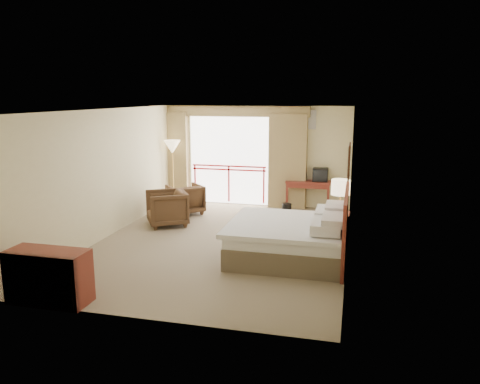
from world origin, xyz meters
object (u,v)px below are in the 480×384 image
(desk, at_px, (309,187))
(armchair_far, at_px, (186,213))
(side_table, at_px, (170,204))
(dresser, at_px, (48,277))
(bed, at_px, (291,238))
(wastebasket, at_px, (287,209))
(nightstand, at_px, (339,227))
(tv, at_px, (320,175))
(floor_lamp, at_px, (172,149))
(table_lamp, at_px, (341,188))
(armchair_near, at_px, (167,225))

(desk, xyz_separation_m, armchair_far, (-3.00, -1.29, -0.59))
(side_table, height_order, dresser, dresser)
(bed, xyz_separation_m, wastebasket, (-0.54, 3.17, -0.23))
(nightstand, height_order, tv, tv)
(nightstand, height_order, floor_lamp, floor_lamp)
(table_lamp, height_order, armchair_near, table_lamp)
(armchair_near, bearing_deg, armchair_far, 147.11)
(wastebasket, xyz_separation_m, armchair_far, (-2.54, -0.49, -0.14))
(armchair_far, height_order, dresser, dresser)
(table_lamp, height_order, floor_lamp, floor_lamp)
(table_lamp, distance_m, side_table, 4.29)
(table_lamp, bearing_deg, armchair_far, 160.34)
(armchair_near, relative_size, floor_lamp, 0.50)
(table_lamp, xyz_separation_m, wastebasket, (-1.36, 1.88, -0.97))
(floor_lamp, xyz_separation_m, dresser, (0.56, -6.27, -1.14))
(wastebasket, relative_size, dresser, 0.24)
(wastebasket, bearing_deg, armchair_near, -147.49)
(armchair_far, xyz_separation_m, dresser, (-0.09, -5.42, 0.40))
(armchair_near, height_order, side_table, side_table)
(bed, bearing_deg, floor_lamp, 136.62)
(armchair_near, xyz_separation_m, side_table, (-0.19, 0.66, 0.34))
(armchair_far, bearing_deg, desk, 160.90)
(desk, relative_size, wastebasket, 4.01)
(nightstand, distance_m, desk, 2.89)
(bed, xyz_separation_m, desk, (-0.08, 3.98, 0.22))
(bed, distance_m, table_lamp, 1.70)
(desk, height_order, armchair_far, desk)
(side_table, distance_m, dresser, 4.94)
(bed, distance_m, armchair_near, 3.49)
(wastebasket, height_order, side_table, side_table)
(armchair_far, bearing_deg, tv, 158.13)
(bed, distance_m, tv, 3.96)
(nightstand, xyz_separation_m, armchair_near, (-3.92, 0.30, -0.30))
(bed, relative_size, dresser, 1.79)
(bed, relative_size, nightstand, 3.56)
(nightstand, bearing_deg, table_lamp, 91.44)
(armchair_near, bearing_deg, floor_lamp, 166.04)
(bed, relative_size, wastebasket, 7.34)
(nightstand, height_order, armchair_far, nightstand)
(tv, xyz_separation_m, side_table, (-3.52, -1.72, -0.59))
(nightstand, bearing_deg, side_table, 168.31)
(armchair_far, distance_m, side_table, 0.63)
(armchair_near, height_order, dresser, dresser)
(tv, bearing_deg, nightstand, -86.24)
(nightstand, relative_size, armchair_far, 0.73)
(desk, relative_size, armchair_near, 1.30)
(side_table, xyz_separation_m, floor_lamp, (-0.44, 1.33, 1.19))
(armchair_far, height_order, side_table, side_table)
(tv, bearing_deg, floor_lamp, 176.82)
(bed, bearing_deg, armchair_near, 153.62)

